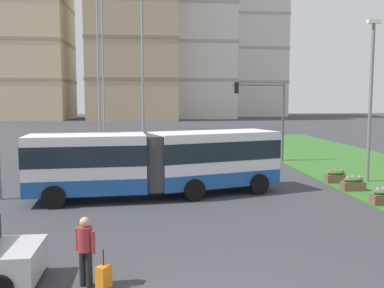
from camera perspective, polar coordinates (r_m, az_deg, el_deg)
articulated_bus at (r=20.12m, az=-4.62°, el=-2.36°), size 11.93×4.88×3.00m
car_black_sedan at (r=29.77m, az=-14.05°, el=-1.57°), size 4.52×2.29×1.58m
pedestrian_crossing at (r=10.96m, az=-14.06°, el=-13.16°), size 0.51×0.36×1.74m
rolling_suitcase at (r=10.96m, az=-11.69°, el=-16.96°), size 0.39×0.43×0.97m
flower_planter_3 at (r=20.18m, az=24.26°, el=-6.39°), size 1.10×0.56×0.74m
flower_planter_4 at (r=22.64m, az=20.71°, el=-4.95°), size 1.10×0.56×0.74m
flower_planter_5 at (r=24.44m, az=18.64°, el=-4.09°), size 1.10×0.56×0.74m
traffic_light_far_right at (r=31.35m, az=9.88°, el=4.86°), size 3.85×0.28×5.80m
streetlight_median at (r=25.12m, az=22.76°, el=6.12°), size 0.70×0.28×8.78m
apartment_tower_west at (r=108.57m, az=-21.38°, el=16.65°), size 19.02×18.54×50.87m
apartment_tower_westcentre at (r=99.19m, az=-7.97°, el=18.08°), size 19.47×15.28×50.94m
apartment_tower_centre at (r=110.10m, az=0.80°, el=17.34°), size 16.89×18.88×52.53m
apartment_tower_eastcentre at (r=122.50m, az=7.07°, el=12.09°), size 20.71×16.06×35.45m
transmission_pylon at (r=64.12m, az=-9.44°, el=15.96°), size 9.00×6.24×28.75m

